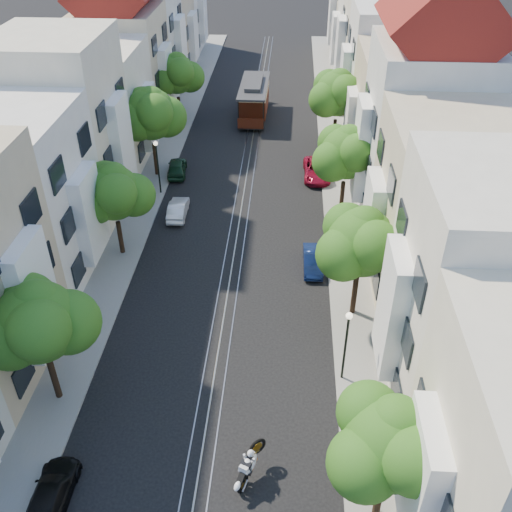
% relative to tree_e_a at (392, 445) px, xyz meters
% --- Properties ---
extents(ground, '(200.00, 200.00, 0.00)m').
position_rel_tree_e_a_xyz_m(ground, '(-7.26, 31.02, -4.40)').
color(ground, black).
rests_on(ground, ground).
extents(sidewalk_east, '(2.50, 80.00, 0.12)m').
position_rel_tree_e_a_xyz_m(sidewalk_east, '(-0.01, 31.02, -4.34)').
color(sidewalk_east, gray).
rests_on(sidewalk_east, ground).
extents(sidewalk_west, '(2.50, 80.00, 0.12)m').
position_rel_tree_e_a_xyz_m(sidewalk_west, '(-14.51, 31.02, -4.34)').
color(sidewalk_west, gray).
rests_on(sidewalk_west, ground).
extents(rail_left, '(0.06, 80.00, 0.02)m').
position_rel_tree_e_a_xyz_m(rail_left, '(-7.81, 31.02, -4.39)').
color(rail_left, gray).
rests_on(rail_left, ground).
extents(rail_slot, '(0.06, 80.00, 0.02)m').
position_rel_tree_e_a_xyz_m(rail_slot, '(-7.26, 31.02, -4.39)').
color(rail_slot, gray).
rests_on(rail_slot, ground).
extents(rail_right, '(0.06, 80.00, 0.02)m').
position_rel_tree_e_a_xyz_m(rail_right, '(-6.71, 31.02, -4.39)').
color(rail_right, gray).
rests_on(rail_right, ground).
extents(lane_line, '(0.08, 80.00, 0.01)m').
position_rel_tree_e_a_xyz_m(lane_line, '(-7.26, 31.02, -4.40)').
color(lane_line, tan).
rests_on(lane_line, ground).
extents(townhouses_east, '(7.75, 72.00, 12.00)m').
position_rel_tree_e_a_xyz_m(townhouses_east, '(4.61, 30.94, 0.79)').
color(townhouses_east, beige).
rests_on(townhouses_east, ground).
extents(townhouses_west, '(7.75, 72.00, 11.76)m').
position_rel_tree_e_a_xyz_m(townhouses_west, '(-19.13, 30.94, 0.68)').
color(townhouses_west, silver).
rests_on(townhouses_west, ground).
extents(tree_e_a, '(4.72, 3.87, 6.27)m').
position_rel_tree_e_a_xyz_m(tree_e_a, '(0.00, 0.00, 0.00)').
color(tree_e_a, black).
rests_on(tree_e_a, ground).
extents(tree_e_b, '(4.93, 4.08, 6.68)m').
position_rel_tree_e_a_xyz_m(tree_e_b, '(0.00, 12.00, 0.34)').
color(tree_e_b, black).
rests_on(tree_e_b, ground).
extents(tree_e_c, '(4.84, 3.99, 6.52)m').
position_rel_tree_e_a_xyz_m(tree_e_c, '(0.00, 23.00, 0.20)').
color(tree_e_c, black).
rests_on(tree_e_c, ground).
extents(tree_e_d, '(5.01, 4.16, 6.85)m').
position_rel_tree_e_a_xyz_m(tree_e_d, '(0.00, 34.00, 0.47)').
color(tree_e_d, black).
rests_on(tree_e_d, ground).
extents(tree_w_a, '(4.93, 4.08, 6.68)m').
position_rel_tree_e_a_xyz_m(tree_w_a, '(-14.40, 5.00, 0.34)').
color(tree_w_a, black).
rests_on(tree_w_a, ground).
extents(tree_w_b, '(4.72, 3.87, 6.27)m').
position_rel_tree_e_a_xyz_m(tree_w_b, '(-14.40, 17.00, 0.00)').
color(tree_w_b, black).
rests_on(tree_w_b, ground).
extents(tree_w_c, '(5.13, 4.28, 7.09)m').
position_rel_tree_e_a_xyz_m(tree_w_c, '(-14.40, 28.00, 0.67)').
color(tree_w_c, black).
rests_on(tree_w_c, ground).
extents(tree_w_d, '(4.84, 3.99, 6.52)m').
position_rel_tree_e_a_xyz_m(tree_w_d, '(-14.40, 39.00, 0.20)').
color(tree_w_d, black).
rests_on(tree_w_d, ground).
extents(lamp_east, '(0.32, 0.32, 4.16)m').
position_rel_tree_e_a_xyz_m(lamp_east, '(-0.96, 7.02, -1.55)').
color(lamp_east, black).
rests_on(lamp_east, ground).
extents(lamp_west, '(0.32, 0.32, 4.16)m').
position_rel_tree_e_a_xyz_m(lamp_west, '(-13.56, 25.02, -1.55)').
color(lamp_west, black).
rests_on(lamp_west, ground).
extents(sportbike_rider, '(1.16, 1.98, 1.56)m').
position_rel_tree_e_a_xyz_m(sportbike_rider, '(-5.14, 1.31, -3.52)').
color(sportbike_rider, black).
rests_on(sportbike_rider, ground).
extents(cable_car, '(2.73, 8.38, 3.21)m').
position_rel_tree_e_a_xyz_m(cable_car, '(-7.47, 41.04, -2.50)').
color(cable_car, black).
rests_on(cable_car, ground).
extents(parked_car_e_mid, '(1.24, 3.36, 1.10)m').
position_rel_tree_e_a_xyz_m(parked_car_e_mid, '(-2.21, 16.21, -3.85)').
color(parked_car_e_mid, '#0C1940').
rests_on(parked_car_e_mid, ground).
extents(parked_car_e_far, '(2.14, 4.45, 1.22)m').
position_rel_tree_e_a_xyz_m(parked_car_e_far, '(-1.66, 28.50, -3.79)').
color(parked_car_e_far, maroon).
rests_on(parked_car_e_far, ground).
extents(parked_car_w_near, '(1.56, 3.74, 1.08)m').
position_rel_tree_e_a_xyz_m(parked_car_w_near, '(-12.86, -0.26, -3.86)').
color(parked_car_w_near, black).
rests_on(parked_car_w_near, ground).
extents(parked_car_w_mid, '(1.28, 3.45, 1.13)m').
position_rel_tree_e_a_xyz_m(parked_car_w_mid, '(-11.66, 21.90, -3.83)').
color(parked_car_w_mid, silver).
rests_on(parked_car_w_mid, ground).
extents(parked_car_w_far, '(1.80, 3.70, 1.22)m').
position_rel_tree_e_a_xyz_m(parked_car_w_far, '(-12.86, 28.30, -3.79)').
color(parked_car_w_far, '#14331F').
rests_on(parked_car_w_far, ground).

